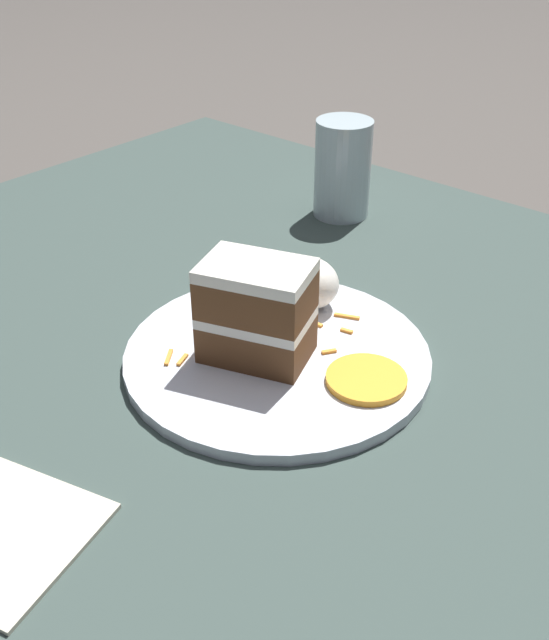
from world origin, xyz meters
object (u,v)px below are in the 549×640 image
at_px(cream_dollop, 309,283).
at_px(drinking_glass, 342,175).
at_px(plate, 274,355).
at_px(cake_slice, 256,311).
at_px(orange_garnish, 366,379).

distance_m(cream_dollop, drinking_glass, 0.27).
distance_m(plate, cream_dollop, 0.10).
distance_m(cake_slice, orange_garnish, 0.12).
bearing_deg(cake_slice, plate, 136.70).
bearing_deg(orange_garnish, cake_slice, -162.90).
xyz_separation_m(cake_slice, orange_garnish, (0.11, 0.03, -0.05)).
bearing_deg(drinking_glass, orange_garnish, -50.01).
relative_size(cake_slice, cream_dollop, 1.76).
bearing_deg(cake_slice, cream_dollop, 171.56).
bearing_deg(plate, cream_dollop, 108.02).
distance_m(orange_garnish, drinking_glass, 0.41).
bearing_deg(cream_dollop, cake_slice, -78.59).
bearing_deg(plate, orange_garnish, 8.87).
xyz_separation_m(plate, orange_garnish, (0.10, 0.02, 0.01)).
distance_m(plate, drinking_glass, 0.37).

